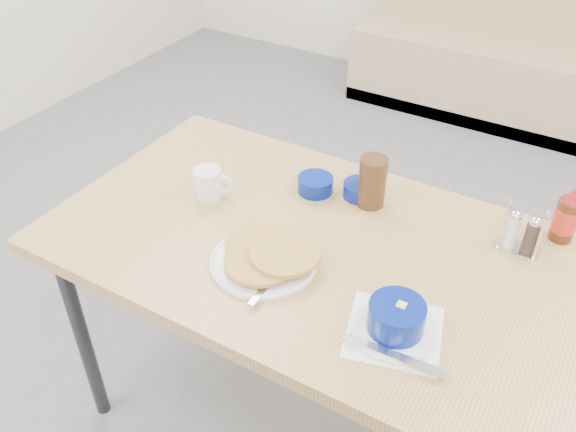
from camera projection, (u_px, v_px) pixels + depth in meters
The scene contains 11 objects.
booth_bench at pixel (521, 58), 3.55m from camera, with size 1.90×0.56×1.22m.
dining_table at pixel (316, 261), 1.60m from camera, with size 1.40×0.80×0.76m.
pancake_plate at pixel (266, 257), 1.49m from camera, with size 0.27×0.28×0.05m.
coffee_mug at pixel (209, 183), 1.71m from camera, with size 0.11×0.08×0.09m.
grits_setting at pixel (396, 322), 1.30m from camera, with size 0.27×0.25×0.09m.
creamer_bowl at pixel (315, 184), 1.74m from camera, with size 0.10×0.10×0.05m.
butter_bowl at pixel (360, 190), 1.72m from camera, with size 0.10×0.10×0.04m.
amber_tumbler at pixel (372, 182), 1.66m from camera, with size 0.08×0.08×0.15m, color #3F2714.
condiment_caddy at pixel (521, 234), 1.52m from camera, with size 0.11×0.06×0.13m.
syrup_bottle at pixel (567, 217), 1.54m from camera, with size 0.06×0.06×0.16m.
sugar_wrapper at pixel (206, 186), 1.77m from camera, with size 0.04×0.02×0.00m, color #DC4955.
Camera 1 is at (0.55, -0.82, 1.76)m, focal length 38.00 mm.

